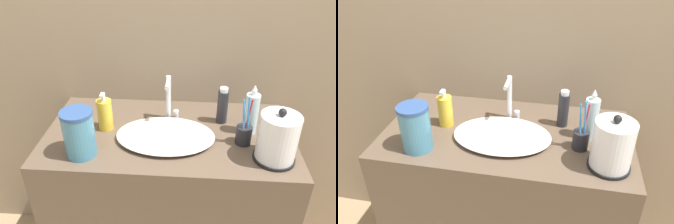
% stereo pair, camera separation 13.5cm
% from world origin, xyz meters
% --- Properties ---
extents(wall_back, '(6.00, 0.04, 2.60)m').
position_xyz_m(wall_back, '(0.00, 0.58, 1.30)').
color(wall_back, gray).
rests_on(wall_back, ground_plane).
extents(vanity_counter, '(1.05, 0.56, 0.89)m').
position_xyz_m(vanity_counter, '(0.00, 0.28, 0.45)').
color(vanity_counter, brown).
rests_on(vanity_counter, ground_plane).
extents(sink_basin, '(0.41, 0.29, 0.04)m').
position_xyz_m(sink_basin, '(-0.01, 0.23, 0.91)').
color(sink_basin, silver).
rests_on(sink_basin, vanity_counter).
extents(faucet, '(0.06, 0.11, 0.21)m').
position_xyz_m(faucet, '(-0.00, 0.39, 1.01)').
color(faucet, silver).
rests_on(faucet, vanity_counter).
extents(electric_kettle, '(0.16, 0.16, 0.22)m').
position_xyz_m(electric_kettle, '(0.41, 0.13, 0.98)').
color(electric_kettle, black).
rests_on(electric_kettle, vanity_counter).
extents(toothbrush_cup, '(0.06, 0.06, 0.22)m').
position_xyz_m(toothbrush_cup, '(0.31, 0.23, 0.94)').
color(toothbrush_cup, '#232328').
rests_on(toothbrush_cup, vanity_counter).
extents(lotion_bottle, '(0.06, 0.06, 0.17)m').
position_xyz_m(lotion_bottle, '(-0.27, 0.29, 0.96)').
color(lotion_bottle, gold).
rests_on(lotion_bottle, vanity_counter).
extents(shampoo_bottle, '(0.05, 0.05, 0.17)m').
position_xyz_m(shampoo_bottle, '(0.23, 0.38, 0.97)').
color(shampoo_bottle, '#28282D').
rests_on(shampoo_bottle, vanity_counter).
extents(mouthwash_bottle, '(0.06, 0.06, 0.22)m').
position_xyz_m(mouthwash_bottle, '(0.34, 0.31, 0.99)').
color(mouthwash_bottle, silver).
rests_on(mouthwash_bottle, vanity_counter).
extents(water_pitcher, '(0.12, 0.12, 0.19)m').
position_xyz_m(water_pitcher, '(-0.33, 0.11, 0.99)').
color(water_pitcher, teal).
rests_on(water_pitcher, vanity_counter).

